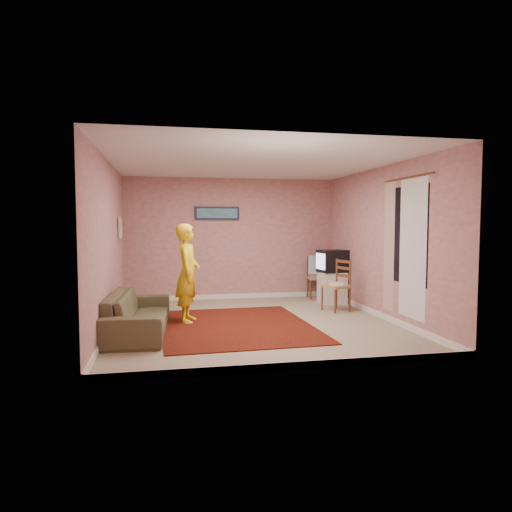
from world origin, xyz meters
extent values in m
plane|color=tan|center=(0.00, 0.00, 0.00)|extent=(5.00, 5.00, 0.00)
cube|color=tan|center=(0.00, 2.50, 1.30)|extent=(4.50, 0.02, 2.60)
cube|color=tan|center=(0.00, -2.50, 1.30)|extent=(4.50, 0.02, 2.60)
cube|color=tan|center=(-2.25, 0.00, 1.30)|extent=(0.02, 5.00, 2.60)
cube|color=tan|center=(2.25, 0.00, 1.30)|extent=(0.02, 5.00, 2.60)
cube|color=silver|center=(0.00, 0.00, 2.60)|extent=(4.50, 5.00, 0.02)
cube|color=silver|center=(0.00, 2.49, 0.05)|extent=(4.50, 0.02, 0.10)
cube|color=silver|center=(0.00, -2.49, 0.05)|extent=(4.50, 0.02, 0.10)
cube|color=silver|center=(-2.24, 0.00, 0.05)|extent=(0.02, 5.00, 0.10)
cube|color=silver|center=(2.24, 0.00, 0.05)|extent=(0.02, 5.00, 0.10)
cube|color=black|center=(2.24, -0.90, 1.45)|extent=(0.01, 1.10, 1.50)
cube|color=silver|center=(2.23, -1.05, 1.25)|extent=(0.01, 0.75, 2.10)
cube|color=beige|center=(2.21, -0.35, 1.25)|extent=(0.01, 0.35, 2.10)
cylinder|color=brown|center=(2.20, -0.90, 2.32)|extent=(0.02, 1.40, 0.02)
cube|color=#15183C|center=(-0.30, 2.47, 1.85)|extent=(0.95, 0.03, 0.28)
cube|color=#2B5378|center=(-0.30, 2.45, 1.85)|extent=(0.86, 0.01, 0.20)
cube|color=tan|center=(-2.22, 1.60, 1.55)|extent=(0.03, 0.38, 0.42)
cube|color=#B4BFC5|center=(-2.20, 1.60, 1.55)|extent=(0.01, 0.30, 0.34)
cube|color=black|center=(-0.30, -0.18, 0.01)|extent=(2.44, 3.00, 0.02)
cube|color=silver|center=(1.95, 1.53, 0.32)|extent=(0.50, 0.46, 0.64)
cube|color=black|center=(1.95, 1.53, 0.87)|extent=(0.58, 0.53, 0.46)
cube|color=#8CB2F2|center=(1.69, 1.50, 0.87)|extent=(0.07, 0.38, 0.32)
cube|color=tan|center=(1.86, 2.20, 0.44)|extent=(0.45, 0.43, 0.05)
cube|color=brown|center=(1.86, 2.20, 0.67)|extent=(0.41, 0.08, 0.47)
cube|color=silver|center=(1.86, 2.20, 0.49)|extent=(0.38, 0.30, 0.06)
cube|color=#91BAEE|center=(1.86, 2.20, 0.73)|extent=(0.39, 0.05, 0.41)
cube|color=tan|center=(1.71, 0.70, 0.46)|extent=(0.54, 0.55, 0.05)
cube|color=brown|center=(1.71, 0.70, 0.71)|extent=(0.19, 0.42, 0.50)
cube|color=white|center=(1.71, 0.70, 0.51)|extent=(0.25, 0.20, 0.05)
imported|color=#4A442D|center=(-1.80, -0.39, 0.30)|extent=(0.92, 2.11, 0.60)
imported|color=yellow|center=(-1.04, 0.27, 0.81)|extent=(0.50, 0.66, 1.63)
camera|label=1|loc=(-1.39, -7.26, 1.62)|focal=32.00mm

